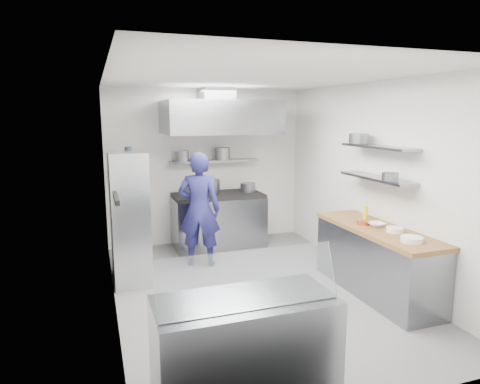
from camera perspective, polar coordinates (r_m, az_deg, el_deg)
name	(u,v)px	position (r m, az deg, el deg)	size (l,w,h in m)	color
floor	(254,290)	(5.93, 1.93, -12.96)	(5.00, 5.00, 0.00)	slate
ceiling	(256,77)	(5.48, 2.11, 15.08)	(5.00, 5.00, 0.00)	silver
wall_back	(207,167)	(7.90, -4.49, 3.38)	(3.60, 0.02, 2.80)	white
wall_front	(374,241)	(3.38, 17.43, -6.30)	(3.60, 0.02, 2.80)	white
wall_left	(110,197)	(5.18, -16.92, -0.62)	(5.00, 0.02, 2.80)	white
wall_right	(373,181)	(6.40, 17.26, 1.35)	(5.00, 0.02, 2.80)	white
gas_range	(218,221)	(7.72, -2.92, -3.94)	(1.60, 0.80, 0.90)	gray
cooktop	(218,195)	(7.61, -2.95, -0.44)	(1.57, 0.78, 0.06)	black
stock_pot_left	(189,186)	(7.87, -6.80, 0.81)	(0.27, 0.27, 0.20)	slate
stock_pot_mid	(210,186)	(7.69, -4.06, 0.80)	(0.37, 0.37, 0.24)	slate
stock_pot_right	(248,187)	(7.78, 1.06, 0.63)	(0.28, 0.28, 0.16)	slate
over_range_shelf	(214,161)	(7.76, -3.49, 4.16)	(1.60, 0.30, 0.04)	gray
shelf_pot_a	(182,156)	(7.55, -7.70, 4.76)	(0.23, 0.23, 0.18)	slate
shelf_pot_b	(222,154)	(7.74, -2.38, 5.12)	(0.28, 0.28, 0.22)	slate
extractor_hood	(220,117)	(7.31, -2.67, 9.93)	(1.90, 1.15, 0.55)	gray
hood_duct	(216,95)	(7.54, -3.19, 12.82)	(0.55, 0.55, 0.24)	slate
red_firebox	(137,169)	(7.62, -13.52, 3.03)	(0.22, 0.10, 0.26)	red
chef	(199,209)	(6.66, -5.44, -2.32)	(0.65, 0.43, 1.79)	navy
wire_rack	(129,217)	(6.22, -14.55, -3.22)	(0.50, 0.90, 1.85)	silver
rack_bin_a	(129,223)	(6.38, -14.60, -4.04)	(0.17, 0.21, 0.19)	white
rack_bin_b	(126,187)	(6.48, -14.94, 0.68)	(0.14, 0.18, 0.16)	yellow
rack_jar	(128,153)	(6.36, -14.66, 5.06)	(0.11, 0.11, 0.18)	black
knife_strip	(116,198)	(4.27, -16.20, -0.77)	(0.04, 0.55, 0.05)	black
prep_counter_base	(376,263)	(5.97, 17.66, -8.99)	(0.62, 2.00, 0.84)	gray
prep_counter_top	(378,230)	(5.84, 17.90, -4.81)	(0.65, 2.04, 0.06)	brown
plate_stack_a	(412,239)	(5.31, 21.93, -5.88)	(0.25, 0.25, 0.06)	white
plate_stack_b	(395,230)	(5.67, 19.93, -4.75)	(0.21, 0.21, 0.06)	white
copper_pan	(363,222)	(5.93, 16.06, -3.90)	(0.17, 0.17, 0.06)	#CB7039
squeeze_bottle	(365,212)	(6.26, 16.38, -2.61)	(0.07, 0.07, 0.18)	yellow
mixing_bowl	(376,225)	(5.88, 17.73, -4.15)	(0.21, 0.21, 0.05)	white
wall_shelf_lower	(377,178)	(6.05, 17.75, 1.80)	(0.30, 1.30, 0.04)	gray
wall_shelf_upper	(378,147)	(6.01, 17.96, 5.76)	(0.30, 1.30, 0.04)	gray
shelf_pot_c	(390,177)	(5.72, 19.39, 1.95)	(0.21, 0.21, 0.10)	slate
shelf_pot_d	(359,139)	(6.29, 15.55, 6.89)	(0.27, 0.27, 0.14)	slate
display_case	(245,347)	(3.80, 0.64, -19.94)	(1.50, 0.70, 0.85)	gray
display_glass	(250,279)	(3.42, 1.35, -11.50)	(1.47, 0.02, 0.45)	silver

